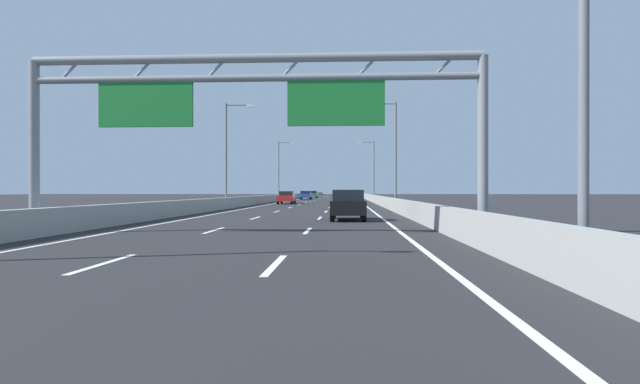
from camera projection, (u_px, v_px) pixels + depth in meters
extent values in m
plane|color=#262628|center=(329.00, 199.00, 98.09)|extent=(260.00, 260.00, 0.00)
cube|color=white|center=(104.00, 264.00, 10.80)|extent=(0.16, 3.00, 0.01)
cube|color=white|center=(214.00, 230.00, 19.79)|extent=(0.16, 3.00, 0.01)
cube|color=white|center=(255.00, 218.00, 28.77)|extent=(0.16, 3.00, 0.01)
cube|color=white|center=(277.00, 211.00, 37.76)|extent=(0.16, 3.00, 0.01)
cube|color=white|center=(290.00, 207.00, 46.75)|extent=(0.16, 3.00, 0.01)
cube|color=white|center=(299.00, 205.00, 55.74)|extent=(0.16, 3.00, 0.01)
cube|color=white|center=(306.00, 203.00, 64.73)|extent=(0.16, 3.00, 0.01)
cube|color=white|center=(311.00, 201.00, 73.72)|extent=(0.16, 3.00, 0.01)
cube|color=white|center=(315.00, 200.00, 82.70)|extent=(0.16, 3.00, 0.01)
cube|color=white|center=(318.00, 199.00, 91.69)|extent=(0.16, 3.00, 0.01)
cube|color=white|center=(320.00, 198.00, 100.68)|extent=(0.16, 3.00, 0.01)
cube|color=white|center=(322.00, 198.00, 109.67)|extent=(0.16, 3.00, 0.01)
cube|color=white|center=(324.00, 197.00, 118.66)|extent=(0.16, 3.00, 0.01)
cube|color=white|center=(326.00, 197.00, 127.65)|extent=(0.16, 3.00, 0.01)
cube|color=white|center=(327.00, 196.00, 136.64)|extent=(0.16, 3.00, 0.01)
cube|color=white|center=(328.00, 196.00, 145.62)|extent=(0.16, 3.00, 0.01)
cube|color=white|center=(329.00, 196.00, 154.61)|extent=(0.16, 3.00, 0.01)
cube|color=white|center=(275.00, 265.00, 10.62)|extent=(0.16, 3.00, 0.01)
cube|color=white|center=(308.00, 231.00, 19.60)|extent=(0.16, 3.00, 0.01)
cube|color=white|center=(320.00, 218.00, 28.59)|extent=(0.16, 3.00, 0.01)
cube|color=white|center=(326.00, 212.00, 37.58)|extent=(0.16, 3.00, 0.01)
cube|color=white|center=(330.00, 208.00, 46.57)|extent=(0.16, 3.00, 0.01)
cube|color=white|center=(333.00, 205.00, 55.56)|extent=(0.16, 3.00, 0.01)
cube|color=white|center=(334.00, 203.00, 64.55)|extent=(0.16, 3.00, 0.01)
cube|color=white|center=(336.00, 201.00, 73.53)|extent=(0.16, 3.00, 0.01)
cube|color=white|center=(337.00, 200.00, 82.52)|extent=(0.16, 3.00, 0.01)
cube|color=white|center=(338.00, 199.00, 91.51)|extent=(0.16, 3.00, 0.01)
cube|color=white|center=(339.00, 198.00, 100.50)|extent=(0.16, 3.00, 0.01)
cube|color=white|center=(339.00, 198.00, 109.49)|extent=(0.16, 3.00, 0.01)
cube|color=white|center=(340.00, 197.00, 118.48)|extent=(0.16, 3.00, 0.01)
cube|color=white|center=(340.00, 197.00, 127.46)|extent=(0.16, 3.00, 0.01)
cube|color=white|center=(341.00, 196.00, 136.45)|extent=(0.16, 3.00, 0.01)
cube|color=white|center=(341.00, 196.00, 145.44)|extent=(0.16, 3.00, 0.01)
cube|color=white|center=(341.00, 196.00, 154.43)|extent=(0.16, 3.00, 0.01)
cube|color=white|center=(295.00, 200.00, 86.38)|extent=(0.16, 176.00, 0.01)
cube|color=white|center=(358.00, 200.00, 85.84)|extent=(0.16, 176.00, 0.01)
cube|color=#9E9E99|center=(298.00, 196.00, 108.43)|extent=(0.45, 220.00, 0.95)
cube|color=#9E9E99|center=(364.00, 196.00, 107.73)|extent=(0.45, 220.00, 0.95)
cylinder|color=gray|center=(34.00, 147.00, 18.59)|extent=(0.36, 0.36, 6.20)
cylinder|color=gray|center=(483.00, 145.00, 17.78)|extent=(0.36, 0.36, 6.20)
cylinder|color=gray|center=(254.00, 58.00, 18.18)|extent=(15.94, 0.32, 0.32)
cylinder|color=gray|center=(254.00, 78.00, 18.18)|extent=(15.94, 0.26, 0.26)
cylinder|color=gray|center=(70.00, 70.00, 18.52)|extent=(0.74, 0.10, 0.74)
cylinder|color=gray|center=(143.00, 70.00, 18.38)|extent=(0.74, 0.10, 0.74)
cylinder|color=gray|center=(216.00, 69.00, 18.25)|extent=(0.74, 0.10, 0.74)
cylinder|color=gray|center=(291.00, 68.00, 18.11)|extent=(0.74, 0.10, 0.74)
cylinder|color=gray|center=(367.00, 67.00, 17.98)|extent=(0.74, 0.10, 0.74)
cylinder|color=gray|center=(444.00, 66.00, 17.84)|extent=(0.74, 0.10, 0.74)
cube|color=#19752D|center=(146.00, 105.00, 18.38)|extent=(3.40, 0.12, 1.60)
cube|color=#19752D|center=(336.00, 103.00, 18.03)|extent=(3.40, 0.12, 1.60)
cylinder|color=slate|center=(584.00, 19.00, 9.65)|extent=(0.20, 0.20, 9.50)
cylinder|color=slate|center=(226.00, 155.00, 47.10)|extent=(0.20, 0.20, 9.50)
cylinder|color=slate|center=(238.00, 105.00, 47.04)|extent=(2.20, 0.12, 0.12)
cube|color=#F2EAC6|center=(250.00, 106.00, 46.98)|extent=(0.56, 0.28, 0.20)
cylinder|color=slate|center=(396.00, 155.00, 46.32)|extent=(0.20, 0.20, 9.50)
cylinder|color=slate|center=(383.00, 104.00, 46.37)|extent=(2.20, 0.12, 0.12)
cube|color=#F2EAC6|center=(371.00, 105.00, 46.42)|extent=(0.56, 0.28, 0.20)
cylinder|color=slate|center=(279.00, 171.00, 83.78)|extent=(0.20, 0.20, 9.50)
cylinder|color=slate|center=(285.00, 142.00, 83.71)|extent=(2.20, 0.12, 0.12)
cube|color=#F2EAC6|center=(292.00, 143.00, 83.66)|extent=(0.56, 0.28, 0.20)
cylinder|color=slate|center=(374.00, 171.00, 83.00)|extent=(0.20, 0.20, 9.50)
cylinder|color=slate|center=(367.00, 142.00, 83.04)|extent=(2.20, 0.12, 0.12)
cube|color=#F2EAC6|center=(360.00, 143.00, 83.10)|extent=(0.56, 0.28, 0.20)
cube|color=#1E7A38|center=(313.00, 195.00, 108.94)|extent=(1.80, 4.24, 0.63)
cube|color=black|center=(313.00, 192.00, 109.10)|extent=(1.59, 1.97, 0.55)
cylinder|color=black|center=(310.00, 196.00, 110.55)|extent=(0.22, 0.64, 0.64)
cylinder|color=black|center=(317.00, 196.00, 110.47)|extent=(0.22, 0.64, 0.64)
cylinder|color=black|center=(309.00, 196.00, 107.41)|extent=(0.22, 0.64, 0.64)
cylinder|color=black|center=(316.00, 196.00, 107.33)|extent=(0.22, 0.64, 0.64)
cube|color=#2347AD|center=(306.00, 196.00, 90.69)|extent=(1.90, 4.28, 0.66)
cube|color=black|center=(306.00, 192.00, 90.08)|extent=(1.67, 1.78, 0.50)
cylinder|color=black|center=(302.00, 197.00, 92.32)|extent=(0.22, 0.64, 0.64)
cylinder|color=black|center=(311.00, 197.00, 92.23)|extent=(0.22, 0.64, 0.64)
cylinder|color=black|center=(300.00, 198.00, 89.14)|extent=(0.22, 0.64, 0.64)
cylinder|color=black|center=(310.00, 198.00, 89.06)|extent=(0.22, 0.64, 0.64)
cube|color=black|center=(348.00, 207.00, 26.93)|extent=(1.78, 4.28, 0.72)
cube|color=black|center=(348.00, 195.00, 26.56)|extent=(1.57, 1.83, 0.54)
cylinder|color=black|center=(334.00, 213.00, 28.56)|extent=(0.22, 0.64, 0.64)
cylinder|color=black|center=(362.00, 213.00, 28.48)|extent=(0.22, 0.64, 0.64)
cylinder|color=black|center=(332.00, 215.00, 25.38)|extent=(0.22, 0.64, 0.64)
cylinder|color=black|center=(364.00, 215.00, 25.30)|extent=(0.22, 0.64, 0.64)
cube|color=red|center=(287.00, 198.00, 59.53)|extent=(1.76, 4.36, 0.66)
cube|color=black|center=(287.00, 193.00, 59.76)|extent=(1.55, 1.83, 0.48)
cylinder|color=black|center=(282.00, 201.00, 61.20)|extent=(0.22, 0.64, 0.64)
cylinder|color=black|center=(295.00, 201.00, 61.13)|extent=(0.22, 0.64, 0.64)
cylinder|color=black|center=(278.00, 201.00, 57.95)|extent=(0.22, 0.64, 0.64)
cylinder|color=black|center=(292.00, 201.00, 57.87)|extent=(0.22, 0.64, 0.64)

